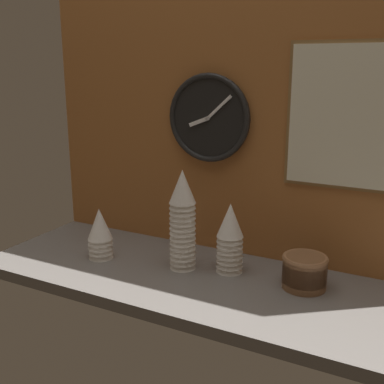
# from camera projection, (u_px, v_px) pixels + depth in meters

# --- Properties ---
(ground_plane) EXTENTS (1.60, 0.56, 0.04)m
(ground_plane) POSITION_uv_depth(u_px,v_px,m) (208.00, 283.00, 1.62)
(ground_plane) COLOR slate
(wall_tiled_back) EXTENTS (1.60, 0.03, 1.05)m
(wall_tiled_back) POSITION_uv_depth(u_px,v_px,m) (242.00, 113.00, 1.71)
(wall_tiled_back) COLOR #A3602D
(wall_tiled_back) RESTS_ON ground_plane
(cup_stack_left) EXTENTS (0.09, 0.09, 0.19)m
(cup_stack_left) POSITION_uv_depth(u_px,v_px,m) (100.00, 233.00, 1.75)
(cup_stack_left) COLOR white
(cup_stack_left) RESTS_ON ground_plane
(cup_stack_center) EXTENTS (0.09, 0.09, 0.35)m
(cup_stack_center) POSITION_uv_depth(u_px,v_px,m) (183.00, 220.00, 1.65)
(cup_stack_center) COLOR white
(cup_stack_center) RESTS_ON ground_plane
(cup_stack_center_right) EXTENTS (0.09, 0.09, 0.24)m
(cup_stack_center_right) POSITION_uv_depth(u_px,v_px,m) (230.00, 238.00, 1.63)
(cup_stack_center_right) COLOR white
(cup_stack_center_right) RESTS_ON ground_plane
(bowl_stack_right) EXTENTS (0.14, 0.14, 0.11)m
(bowl_stack_right) POSITION_uv_depth(u_px,v_px,m) (305.00, 271.00, 1.53)
(bowl_stack_right) COLOR brown
(bowl_stack_right) RESTS_ON ground_plane
(wall_clock) EXTENTS (0.32, 0.03, 0.32)m
(wall_clock) POSITION_uv_depth(u_px,v_px,m) (209.00, 118.00, 1.74)
(wall_clock) COLOR black
(menu_board) EXTENTS (0.37, 0.01, 0.47)m
(menu_board) POSITION_uv_depth(u_px,v_px,m) (343.00, 117.00, 1.53)
(menu_board) COLOR olive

